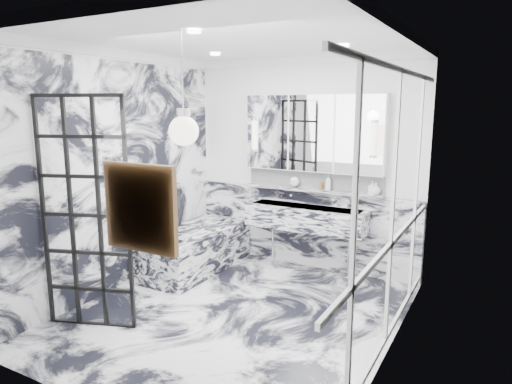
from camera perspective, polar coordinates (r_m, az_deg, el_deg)
The scene contains 25 objects.
floor at distance 5.02m, azimuth -2.70°, elevation -14.92°, with size 3.60×3.60×0.00m, color white.
ceiling at distance 4.57m, azimuth -3.02°, elevation 18.63°, with size 3.60×3.60×0.00m, color white.
wall_back at distance 6.17m, azimuth 6.01°, elevation 3.49°, with size 3.60×3.60×0.00m, color white.
wall_front at distance 3.24m, azimuth -19.95°, elevation -3.69°, with size 3.60×3.60×0.00m, color white.
wall_left at distance 5.59m, azimuth -16.93°, elevation 2.34°, with size 3.60×3.60×0.00m, color white.
wall_right at distance 3.99m, azimuth 17.05°, elevation -0.87°, with size 3.60×3.60×0.00m, color white.
marble_clad_back at distance 6.32m, azimuth 5.77°, elevation -4.43°, with size 3.18×0.05×1.05m, color white.
marble_clad_left at distance 5.59m, azimuth -16.79°, elevation 1.72°, with size 0.02×3.56×2.68m, color white.
panel_molding at distance 4.02m, azimuth 16.69°, elevation -2.24°, with size 0.03×3.40×2.30m, color white.
soap_bottle_a at distance 5.98m, azimuth 9.03°, elevation 1.18°, with size 0.08×0.08×0.21m, color #8C5919.
soap_bottle_b at distance 5.82m, azimuth 14.35°, elevation 0.54°, with size 0.08×0.08×0.17m, color #4C4C51.
soap_bottle_c at distance 5.81m, azimuth 14.72°, elevation 0.41°, with size 0.12×0.12×0.15m, color silver.
face_pot at distance 6.16m, azimuth 4.84°, elevation 1.29°, with size 0.13×0.13×0.13m, color white.
amber_bottle at distance 6.03m, azimuth 8.09°, elevation 0.76°, with size 0.04×0.04×0.10m, color #8C5919.
flower_vase at distance 5.37m, azimuth -10.87°, elevation -6.38°, with size 0.09×0.09×0.12m, color silver.
crittall_door at distance 4.70m, azimuth -20.57°, elevation -2.72°, with size 0.88×0.04×2.27m, color black, non-canonical shape.
artwork at distance 2.94m, azimuth -14.28°, elevation -1.94°, with size 0.46×0.04×0.46m, color #BF5213.
pendant_light at distance 3.52m, azimuth -9.02°, elevation 7.54°, with size 0.23×0.23×0.23m, color white.
trough_sink at distance 6.02m, azimuth 6.29°, elevation -3.20°, with size 1.60×0.45×0.30m, color silver.
ledge at distance 6.09m, azimuth 6.95°, elevation 0.24°, with size 1.90×0.14×0.04m, color silver.
subway_tile at distance 6.13m, azimuth 7.20°, elevation 1.57°, with size 1.90×0.03×0.23m, color white.
mirror_cabinet at distance 6.01m, azimuth 7.13°, elevation 7.29°, with size 1.90×0.16×1.00m, color white.
sconce_left at distance 6.28m, azimuth -0.21°, elevation 7.15°, with size 0.07×0.07×0.40m, color white.
sconce_right at distance 5.66m, azimuth 14.52°, elevation 6.43°, with size 0.07×0.07×0.40m, color white.
bathtub at distance 6.22m, azimuth -7.64°, elevation -7.11°, with size 0.75×1.65×0.55m, color silver.
Camera 1 is at (2.39, -3.84, 2.17)m, focal length 32.00 mm.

